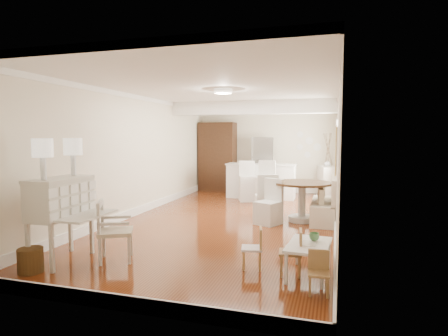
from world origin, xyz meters
The scene contains 20 objects.
room centered at (0.04, 0.32, 1.98)m, with size 9.00×9.04×2.82m.
secretary_bureau centered at (-1.63, -3.34, 0.63)m, with size 0.98×1.00×1.25m, color silver.
gustavian_armchair centered at (-0.89, -3.08, 0.45)m, with size 0.52×0.52×0.90m, color beige.
wicker_basket centered at (-1.74, -3.84, 0.17)m, with size 0.33×0.33×0.33m, color #54381A.
kids_table centered at (1.90, -2.89, 0.22)m, with size 0.52×0.87×0.44m, color white.
kids_chair_a centered at (1.67, -2.92, 0.31)m, with size 0.30×0.30×0.62m, color #A37A4A.
kids_chair_b centered at (1.12, -2.83, 0.30)m, with size 0.28×0.28×0.59m, color tan.
kids_chair_c centered at (2.05, -3.45, 0.26)m, with size 0.25×0.25×0.51m, color #9E7747.
banquette centered at (1.99, 0.50, 0.49)m, with size 0.52×1.60×0.98m, color silver.
dining_table centered at (1.54, 0.32, 0.43)m, with size 1.26×1.26×0.86m, color #452A16.
slip_chair_near centered at (0.88, -0.15, 0.47)m, with size 0.45×0.47×0.95m, color white.
slip_chair_far centered at (0.72, 0.52, 0.50)m, with size 0.47×0.49×1.00m, color white.
breakfast_counter centered at (0.10, 3.10, 0.52)m, with size 2.05×0.65×1.03m, color white.
bar_stool_left centered at (-0.17, 2.48, 0.57)m, with size 0.46×0.46×1.14m, color white.
bar_stool_right centered at (0.39, 2.26, 0.59)m, with size 0.47×0.47×1.17m, color silver.
pantry_cabinet centered at (-1.60, 4.18, 1.15)m, with size 1.20×0.60×2.30m, color #381E11.
fridge centered at (0.30, 4.15, 0.90)m, with size 0.75×0.65×1.80m, color silver.
sideboard centered at (2.00, 3.71, 0.48)m, with size 0.44×0.99×0.95m, color silver.
pencil_cup centered at (1.96, -2.72, 0.49)m, with size 0.13×0.13×0.11m, color #5DA067.
branch_vase centered at (1.99, 3.69, 1.04)m, with size 0.18×0.18×0.19m, color silver.
Camera 1 is at (2.20, -7.84, 1.85)m, focal length 30.00 mm.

